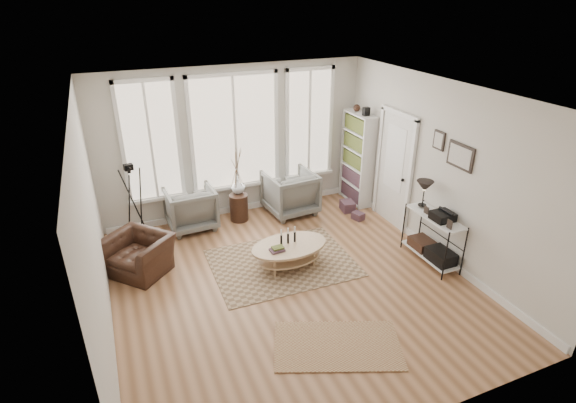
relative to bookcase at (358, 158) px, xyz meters
name	(u,v)px	position (x,y,z in m)	size (l,w,h in m)	color
room	(292,199)	(-2.42, -2.20, 0.47)	(5.50, 5.54, 2.90)	#A7754F
bay_window	(235,135)	(-2.44, 0.49, 0.65)	(4.14, 0.12, 2.24)	#D4B286
door	(394,167)	(0.13, -1.08, 0.17)	(0.09, 1.06, 2.22)	white
bookcase	(358,158)	(0.00, 0.00, 0.00)	(0.31, 0.85, 2.06)	white
low_shelf	(433,234)	(-0.06, -2.52, -0.44)	(0.38, 1.08, 1.30)	white
wall_art	(455,152)	(0.14, -2.49, 0.92)	(0.04, 0.88, 0.44)	black
rug_main	(282,263)	(-2.35, -1.65, -0.95)	(2.28, 1.71, 0.01)	brown
rug_runner	(337,345)	(-2.42, -3.69, -0.94)	(1.60, 0.89, 0.01)	brown
coffee_table	(289,250)	(-2.28, -1.77, -0.64)	(1.30, 0.86, 0.58)	tan
armchair_left	(190,208)	(-3.46, 0.18, -0.55)	(0.87, 0.89, 0.81)	slate
armchair_right	(290,192)	(-1.49, 0.04, -0.52)	(0.92, 0.95, 0.86)	slate
side_table	(238,186)	(-2.54, 0.12, -0.24)	(0.35, 0.35, 1.48)	#331D13
vase	(238,186)	(-2.51, 0.22, -0.29)	(0.26, 0.26, 0.28)	silver
accent_chair	(139,254)	(-4.53, -0.96, -0.65)	(0.82, 0.94, 0.61)	#331D13
tripod_camera	(135,206)	(-4.43, 0.06, -0.28)	(0.51, 0.51, 1.46)	black
book_stack_near	(347,206)	(-0.39, -0.36, -0.85)	(0.25, 0.31, 0.20)	maroon
book_stack_far	(358,216)	(-0.39, -0.78, -0.88)	(0.17, 0.22, 0.14)	maroon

